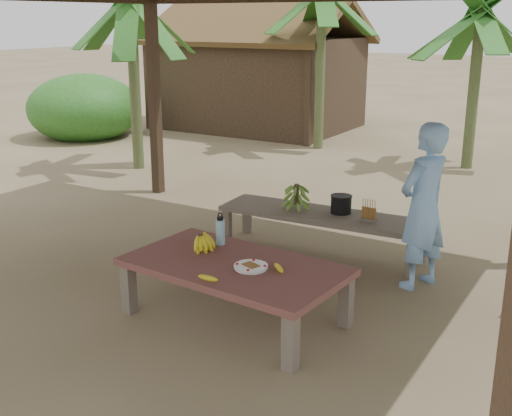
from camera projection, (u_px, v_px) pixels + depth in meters
The scene contains 16 objects.
ground at pixel (234, 286), 6.06m from camera, with size 80.00×80.00×0.00m, color brown.
work_table at pixel (234, 271), 5.29m from camera, with size 1.87×1.13×0.50m.
bench at pixel (322, 218), 6.81m from camera, with size 2.23×0.73×0.45m.
ripe_banana_bunch at pixel (200, 241), 5.57m from camera, with size 0.26×0.22×0.16m, color yellow, non-canonical shape.
plate at pixel (251, 267), 5.14m from camera, with size 0.28×0.28×0.04m.
loose_banana_front at pixel (208, 278), 4.91m from camera, with size 0.04×0.16×0.04m, color yellow.
loose_banana_side at pixel (279, 268), 5.11m from camera, with size 0.04×0.15×0.04m, color yellow.
water_flask at pixel (220, 231), 5.68m from camera, with size 0.08×0.08×0.30m.
green_banana_stalk at pixel (296, 196), 6.88m from camera, with size 0.26×0.26×0.29m, color #598C2D, non-canonical shape.
cooking_pot at pixel (341, 205), 6.77m from camera, with size 0.22×0.22×0.18m, color black.
skewer_rack at pixel (369, 210), 6.48m from camera, with size 0.18×0.08×0.24m, color #A57F47, non-canonical shape.
woman at pixel (423, 207), 5.86m from camera, with size 0.57×0.37×1.56m, color #719FD5.
hut at pixel (259, 78), 14.54m from camera, with size 4.40×3.43×2.85m.
banana_plant_n at pixel (480, 27), 10.17m from camera, with size 1.80×1.80×2.77m.
banana_plant_nw at pixel (322, 4), 11.69m from camera, with size 1.80×1.80×3.15m.
banana_plant_w at pixel (131, 16), 10.12m from camera, with size 1.80×1.80×2.94m.
Camera 1 is at (3.07, -4.68, 2.44)m, focal length 45.00 mm.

